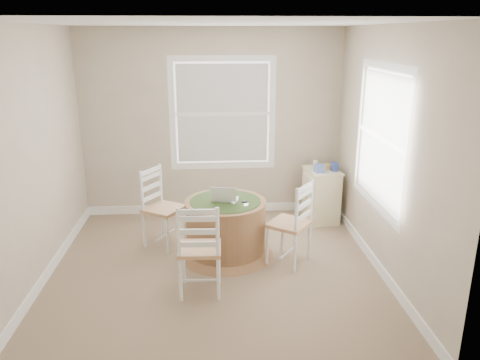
{
  "coord_description": "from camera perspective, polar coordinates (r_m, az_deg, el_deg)",
  "views": [
    {
      "loc": [
        -0.03,
        -4.63,
        2.5
      ],
      "look_at": [
        0.3,
        0.45,
        0.91
      ],
      "focal_mm": 35.0,
      "sensor_mm": 36.0,
      "label": 1
    }
  ],
  "objects": [
    {
      "name": "box_yellow",
      "position": [
        6.49,
        10.26,
        1.6
      ],
      "size": [
        0.16,
        0.12,
        0.06
      ],
      "primitive_type": "cube",
      "rotation": [
        0.0,
        0.0,
        0.14
      ],
      "color": "gold",
      "rests_on": "corner_chest"
    },
    {
      "name": "mouse",
      "position": [
        5.29,
        -0.81,
        -2.78
      ],
      "size": [
        0.07,
        0.1,
        0.03
      ],
      "primitive_type": "ellipsoid",
      "rotation": [
        0.0,
        0.0,
        -0.26
      ],
      "color": "white",
      "rests_on": "round_table"
    },
    {
      "name": "laptop",
      "position": [
        5.37,
        -1.86,
        -2.24
      ],
      "size": [
        0.33,
        0.31,
        0.21
      ],
      "rotation": [
        0.0,
        0.0,
        2.95
      ],
      "color": "white",
      "rests_on": "round_table"
    },
    {
      "name": "round_table",
      "position": [
        5.47,
        -1.77,
        -5.55
      ],
      "size": [
        1.12,
        1.12,
        0.67
      ],
      "rotation": [
        0.0,
        0.0,
        -0.26
      ],
      "color": "brown",
      "rests_on": "ground"
    },
    {
      "name": "corner_chest",
      "position": [
        6.57,
        9.84,
        -1.82
      ],
      "size": [
        0.48,
        0.6,
        0.73
      ],
      "rotation": [
        0.0,
        0.0,
        0.14
      ],
      "color": "beige",
      "rests_on": "ground"
    },
    {
      "name": "cup_cream",
      "position": [
        6.56,
        9.21,
        1.94
      ],
      "size": [
        0.07,
        0.07,
        0.09
      ],
      "primitive_type": "cylinder",
      "color": "beige",
      "rests_on": "corner_chest"
    },
    {
      "name": "room",
      "position": [
        4.95,
        -1.36,
        3.32
      ],
      "size": [
        3.64,
        3.64,
        2.64
      ],
      "color": "#877255",
      "rests_on": "ground"
    },
    {
      "name": "tissue_box",
      "position": [
        6.33,
        9.66,
        1.42
      ],
      "size": [
        0.14,
        0.14,
        0.1
      ],
      "primitive_type": "cube",
      "rotation": [
        0.0,
        0.0,
        0.14
      ],
      "color": "#4E68B4",
      "rests_on": "corner_chest"
    },
    {
      "name": "chair_right",
      "position": [
        5.28,
        6.0,
        -5.28
      ],
      "size": [
        0.57,
        0.58,
        0.95
      ],
      "primitive_type": null,
      "rotation": [
        0.0,
        0.0,
        -2.21
      ],
      "color": "white",
      "rests_on": "ground"
    },
    {
      "name": "box_blue",
      "position": [
        6.4,
        11.38,
        1.59
      ],
      "size": [
        0.09,
        0.09,
        0.12
      ],
      "primitive_type": "cube",
      "rotation": [
        0.0,
        0.0,
        0.14
      ],
      "color": "#2E3F8C",
      "rests_on": "corner_chest"
    },
    {
      "name": "chair_left",
      "position": [
        5.76,
        -9.26,
        -3.45
      ],
      "size": [
        0.56,
        0.57,
        0.95
      ],
      "primitive_type": null,
      "rotation": [
        0.0,
        0.0,
        1.02
      ],
      "color": "white",
      "rests_on": "ground"
    },
    {
      "name": "phone",
      "position": [
        5.24,
        0.75,
        -3.08
      ],
      "size": [
        0.07,
        0.1,
        0.02
      ],
      "primitive_type": "cube",
      "rotation": [
        0.0,
        0.0,
        -0.26
      ],
      "color": "#B7BABF",
      "rests_on": "round_table"
    },
    {
      "name": "keys",
      "position": [
        5.32,
        0.56,
        -2.69
      ],
      "size": [
        0.07,
        0.06,
        0.02
      ],
      "primitive_type": "cube",
      "rotation": [
        0.0,
        0.0,
        -0.26
      ],
      "color": "black",
      "rests_on": "round_table"
    },
    {
      "name": "chair_near",
      "position": [
        4.68,
        -4.94,
        -8.31
      ],
      "size": [
        0.43,
        0.41,
        0.95
      ],
      "primitive_type": null,
      "rotation": [
        0.0,
        0.0,
        3.11
      ],
      "color": "white",
      "rests_on": "ground"
    }
  ]
}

